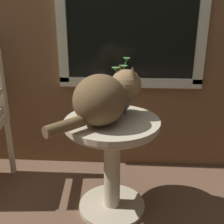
# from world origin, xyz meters

# --- Properties ---
(ground_plane) EXTENTS (6.00, 6.00, 0.00)m
(ground_plane) POSITION_xyz_m (0.00, 0.00, 0.00)
(ground_plane) COLOR brown
(back_wall) EXTENTS (4.00, 0.07, 2.60)m
(back_wall) POSITION_xyz_m (0.01, 0.74, 1.30)
(back_wall) COLOR brown
(back_wall) RESTS_ON ground_plane
(wicker_side_table) EXTENTS (0.57, 0.57, 0.63)m
(wicker_side_table) POSITION_xyz_m (0.25, 0.15, 0.43)
(wicker_side_table) COLOR beige
(wicker_side_table) RESTS_ON ground_plane
(cat) EXTENTS (0.49, 0.52, 0.31)m
(cat) POSITION_xyz_m (0.21, 0.11, 0.78)
(cat) COLOR brown
(cat) RESTS_ON wicker_side_table
(pewter_vase_with_ivy) EXTENTS (0.14, 0.14, 0.34)m
(pewter_vase_with_ivy) POSITION_xyz_m (0.29, 0.27, 0.73)
(pewter_vase_with_ivy) COLOR gray
(pewter_vase_with_ivy) RESTS_ON wicker_side_table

